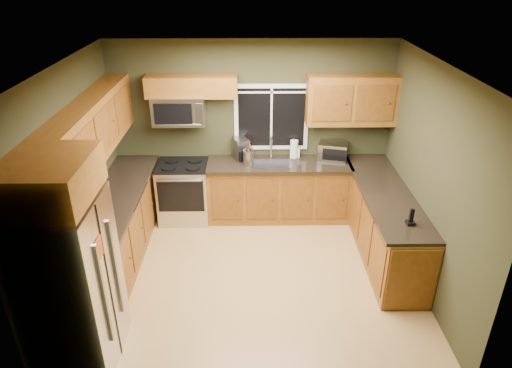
{
  "coord_description": "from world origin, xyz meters",
  "views": [
    {
      "loc": [
        -0.02,
        -4.79,
        3.73
      ],
      "look_at": [
        0.05,
        0.35,
        1.15
      ],
      "focal_mm": 32.0,
      "sensor_mm": 36.0,
      "label": 1
    }
  ],
  "objects_px": {
    "range": "(184,191)",
    "kettle": "(248,157)",
    "microwave": "(179,110)",
    "paper_towel_roll": "(294,149)",
    "toaster_oven": "(333,151)",
    "cordless_phone": "(411,220)",
    "coffee_maker": "(240,149)",
    "soap_bottle_b": "(297,151)",
    "refrigerator": "(72,285)",
    "soap_bottle_a": "(249,150)"
  },
  "relations": [
    {
      "from": "range",
      "to": "toaster_oven",
      "type": "distance_m",
      "value": 2.37
    },
    {
      "from": "toaster_oven",
      "to": "soap_bottle_a",
      "type": "distance_m",
      "value": 1.27
    },
    {
      "from": "paper_towel_roll",
      "to": "soap_bottle_a",
      "type": "height_order",
      "value": "paper_towel_roll"
    },
    {
      "from": "range",
      "to": "toaster_oven",
      "type": "bearing_deg",
      "value": 3.67
    },
    {
      "from": "refrigerator",
      "to": "microwave",
      "type": "relative_size",
      "value": 2.37
    },
    {
      "from": "soap_bottle_b",
      "to": "coffee_maker",
      "type": "bearing_deg",
      "value": -175.9
    },
    {
      "from": "toaster_oven",
      "to": "soap_bottle_b",
      "type": "xyz_separation_m",
      "value": [
        -0.54,
        0.08,
        -0.04
      ]
    },
    {
      "from": "range",
      "to": "toaster_oven",
      "type": "height_order",
      "value": "toaster_oven"
    },
    {
      "from": "microwave",
      "to": "cordless_phone",
      "type": "xyz_separation_m",
      "value": [
        2.88,
        -1.91,
        -0.73
      ]
    },
    {
      "from": "kettle",
      "to": "range",
      "type": "bearing_deg",
      "value": 176.99
    },
    {
      "from": "range",
      "to": "coffee_maker",
      "type": "relative_size",
      "value": 2.85
    },
    {
      "from": "coffee_maker",
      "to": "kettle",
      "type": "relative_size",
      "value": 1.17
    },
    {
      "from": "coffee_maker",
      "to": "soap_bottle_b",
      "type": "height_order",
      "value": "coffee_maker"
    },
    {
      "from": "toaster_oven",
      "to": "coffee_maker",
      "type": "xyz_separation_m",
      "value": [
        -1.41,
        0.02,
        0.02
      ]
    },
    {
      "from": "toaster_oven",
      "to": "cordless_phone",
      "type": "xyz_separation_m",
      "value": [
        0.59,
        -1.92,
        -0.07
      ]
    },
    {
      "from": "coffee_maker",
      "to": "cordless_phone",
      "type": "height_order",
      "value": "coffee_maker"
    },
    {
      "from": "cordless_phone",
      "to": "toaster_oven",
      "type": "bearing_deg",
      "value": 107.19
    },
    {
      "from": "refrigerator",
      "to": "paper_towel_roll",
      "type": "bearing_deg",
      "value": 51.28
    },
    {
      "from": "coffee_maker",
      "to": "soap_bottle_b",
      "type": "distance_m",
      "value": 0.87
    },
    {
      "from": "toaster_oven",
      "to": "refrigerator",
      "type": "bearing_deg",
      "value": -135.59
    },
    {
      "from": "kettle",
      "to": "soap_bottle_b",
      "type": "bearing_deg",
      "value": 20.67
    },
    {
      "from": "soap_bottle_a",
      "to": "cordless_phone",
      "type": "relative_size",
      "value": 1.31
    },
    {
      "from": "coffee_maker",
      "to": "soap_bottle_a",
      "type": "xyz_separation_m",
      "value": [
        0.14,
        0.02,
        -0.02
      ]
    },
    {
      "from": "soap_bottle_a",
      "to": "cordless_phone",
      "type": "height_order",
      "value": "soap_bottle_a"
    },
    {
      "from": "soap_bottle_b",
      "to": "cordless_phone",
      "type": "height_order",
      "value": "cordless_phone"
    },
    {
      "from": "microwave",
      "to": "soap_bottle_b",
      "type": "distance_m",
      "value": 1.89
    },
    {
      "from": "cordless_phone",
      "to": "paper_towel_roll",
      "type": "bearing_deg",
      "value": 120.8
    },
    {
      "from": "range",
      "to": "coffee_maker",
      "type": "distance_m",
      "value": 1.09
    },
    {
      "from": "microwave",
      "to": "toaster_oven",
      "type": "relative_size",
      "value": 1.55
    },
    {
      "from": "range",
      "to": "kettle",
      "type": "xyz_separation_m",
      "value": [
        1.0,
        -0.05,
        0.6
      ]
    },
    {
      "from": "toaster_oven",
      "to": "kettle",
      "type": "xyz_separation_m",
      "value": [
        -1.29,
        -0.2,
        -0.0
      ]
    },
    {
      "from": "soap_bottle_b",
      "to": "cordless_phone",
      "type": "bearing_deg",
      "value": -60.53
    },
    {
      "from": "soap_bottle_a",
      "to": "kettle",
      "type": "bearing_deg",
      "value": -94.19
    },
    {
      "from": "soap_bottle_a",
      "to": "soap_bottle_b",
      "type": "bearing_deg",
      "value": 3.67
    },
    {
      "from": "kettle",
      "to": "soap_bottle_b",
      "type": "relative_size",
      "value": 1.51
    },
    {
      "from": "range",
      "to": "kettle",
      "type": "relative_size",
      "value": 3.33
    },
    {
      "from": "refrigerator",
      "to": "cordless_phone",
      "type": "relative_size",
      "value": 8.76
    },
    {
      "from": "refrigerator",
      "to": "soap_bottle_b",
      "type": "bearing_deg",
      "value": 50.89
    },
    {
      "from": "kettle",
      "to": "microwave",
      "type": "bearing_deg",
      "value": 169.31
    },
    {
      "from": "paper_towel_roll",
      "to": "coffee_maker",
      "type": "bearing_deg",
      "value": -177.05
    },
    {
      "from": "microwave",
      "to": "kettle",
      "type": "height_order",
      "value": "microwave"
    },
    {
      "from": "range",
      "to": "cordless_phone",
      "type": "height_order",
      "value": "cordless_phone"
    },
    {
      "from": "refrigerator",
      "to": "toaster_oven",
      "type": "distance_m",
      "value": 4.17
    },
    {
      "from": "kettle",
      "to": "soap_bottle_a",
      "type": "distance_m",
      "value": 0.24
    },
    {
      "from": "paper_towel_roll",
      "to": "cordless_phone",
      "type": "xyz_separation_m",
      "value": [
        1.18,
        -1.98,
        -0.08
      ]
    },
    {
      "from": "microwave",
      "to": "paper_towel_roll",
      "type": "bearing_deg",
      "value": 2.5
    },
    {
      "from": "coffee_maker",
      "to": "paper_towel_roll",
      "type": "bearing_deg",
      "value": 2.95
    },
    {
      "from": "soap_bottle_a",
      "to": "coffee_maker",
      "type": "bearing_deg",
      "value": -173.66
    },
    {
      "from": "refrigerator",
      "to": "cordless_phone",
      "type": "distance_m",
      "value": 3.71
    },
    {
      "from": "coffee_maker",
      "to": "paper_towel_roll",
      "type": "height_order",
      "value": "coffee_maker"
    }
  ]
}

